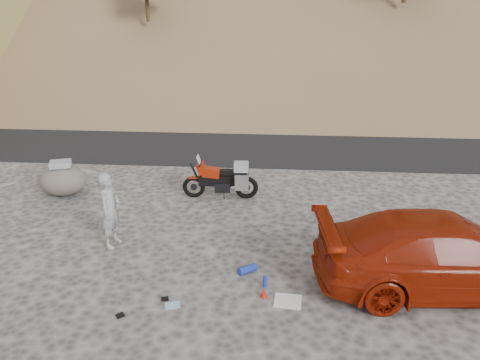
% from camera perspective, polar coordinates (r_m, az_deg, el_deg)
% --- Properties ---
extents(ground, '(140.00, 140.00, 0.00)m').
position_cam_1_polar(ground, '(10.61, -8.03, -8.50)').
color(ground, '#3D3A38').
rests_on(ground, ground).
extents(road, '(120.00, 7.00, 0.05)m').
position_cam_1_polar(road, '(18.85, -2.33, 5.13)').
color(road, black).
rests_on(road, ground).
extents(motorcycle, '(2.12, 0.66, 1.26)m').
position_cam_1_polar(motorcycle, '(12.96, -2.00, 0.01)').
color(motorcycle, black).
rests_on(motorcycle, ground).
extents(man, '(0.51, 0.69, 1.73)m').
position_cam_1_polar(man, '(11.12, -15.11, -7.60)').
color(man, '#949398').
rests_on(man, ground).
extents(red_car, '(5.14, 2.48, 1.44)m').
position_cam_1_polar(red_car, '(10.13, 23.25, -11.77)').
color(red_car, maroon).
rests_on(red_car, ground).
extents(boulder, '(1.42, 1.25, 1.02)m').
position_cam_1_polar(boulder, '(14.14, -20.80, 0.03)').
color(boulder, '#58534B').
rests_on(boulder, ground).
extents(gear_white_cloth, '(0.54, 0.49, 0.02)m').
position_cam_1_polar(gear_white_cloth, '(8.97, 5.85, -14.47)').
color(gear_white_cloth, white).
rests_on(gear_white_cloth, ground).
extents(gear_blue_mat, '(0.41, 0.37, 0.16)m').
position_cam_1_polar(gear_blue_mat, '(9.70, 0.92, -10.82)').
color(gear_blue_mat, '#1A2E9E').
rests_on(gear_blue_mat, ground).
extents(gear_bottle, '(0.10, 0.10, 0.22)m').
position_cam_1_polar(gear_bottle, '(9.28, 3.04, -12.27)').
color(gear_bottle, '#1A2E9E').
rests_on(gear_bottle, ground).
extents(gear_funnel, '(0.15, 0.15, 0.17)m').
position_cam_1_polar(gear_funnel, '(9.02, 2.92, -13.56)').
color(gear_funnel, red).
rests_on(gear_funnel, ground).
extents(gear_glove_a, '(0.16, 0.13, 0.04)m').
position_cam_1_polar(gear_glove_a, '(9.07, -9.14, -14.12)').
color(gear_glove_a, black).
rests_on(gear_glove_a, ground).
extents(gear_glove_b, '(0.17, 0.16, 0.04)m').
position_cam_1_polar(gear_glove_b, '(8.83, -14.41, -15.69)').
color(gear_glove_b, black).
rests_on(gear_glove_b, ground).
extents(gear_blue_cloth, '(0.33, 0.27, 0.01)m').
position_cam_1_polar(gear_blue_cloth, '(8.92, -8.24, -14.88)').
color(gear_blue_cloth, '#87B7D1').
rests_on(gear_blue_cloth, ground).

